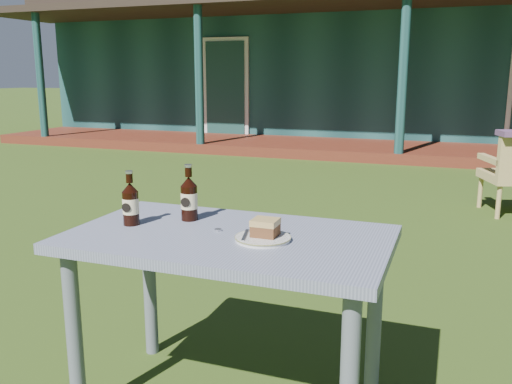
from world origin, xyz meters
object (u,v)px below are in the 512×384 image
at_px(cola_bottle_near, 189,198).
at_px(cola_bottle_far, 131,203).
at_px(cafe_table, 229,260).
at_px(plate, 263,238).
at_px(cake_slice, 265,227).

distance_m(cola_bottle_near, cola_bottle_far, 0.23).
relative_size(cafe_table, plate, 5.88).
distance_m(plate, cake_slice, 0.04).
bearing_deg(cake_slice, cola_bottle_near, 159.12).
distance_m(cafe_table, cake_slice, 0.21).
height_order(cafe_table, plate, plate).
xyz_separation_m(cake_slice, cola_bottle_far, (-0.56, 0.00, 0.04)).
relative_size(plate, cola_bottle_far, 0.94).
bearing_deg(plate, cake_slice, 75.32).
xyz_separation_m(cake_slice, cola_bottle_near, (-0.38, 0.15, 0.05)).
xyz_separation_m(plate, cake_slice, (0.00, 0.01, 0.04)).
relative_size(cafe_table, cake_slice, 13.04).
height_order(cola_bottle_near, cola_bottle_far, cola_bottle_near).
distance_m(cafe_table, cola_bottle_near, 0.33).
bearing_deg(cake_slice, cola_bottle_far, 179.95).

